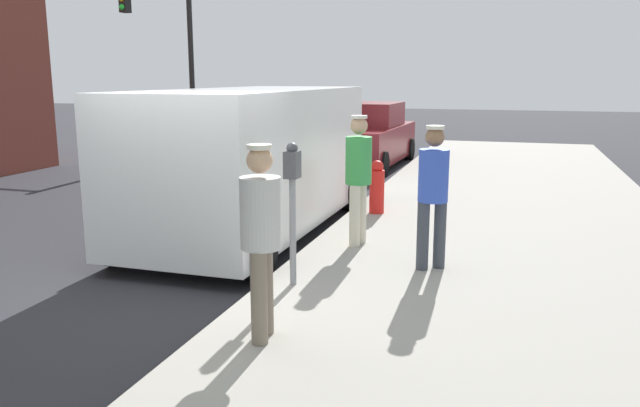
{
  "coord_description": "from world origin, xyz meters",
  "views": [
    {
      "loc": [
        3.51,
        -5.94,
        2.34
      ],
      "look_at": [
        1.65,
        0.07,
        1.05
      ],
      "focal_mm": 35.05,
      "sensor_mm": 36.0,
      "label": 1
    }
  ],
  "objects_px": {
    "parking_meter_near": "(292,189)",
    "fire_hydrant": "(377,188)",
    "parked_van": "(253,158)",
    "pedestrian_in_blue": "(433,188)",
    "traffic_light_corner": "(165,36)",
    "pedestrian_in_green": "(358,172)",
    "parked_sedan_ahead": "(366,137)",
    "pedestrian_in_gray": "(261,230)"
  },
  "relations": [
    {
      "from": "parking_meter_near",
      "to": "fire_hydrant",
      "type": "distance_m",
      "value": 3.81
    },
    {
      "from": "parked_van",
      "to": "fire_hydrant",
      "type": "relative_size",
      "value": 6.06
    },
    {
      "from": "pedestrian_in_blue",
      "to": "traffic_light_corner",
      "type": "xyz_separation_m",
      "value": [
        -9.47,
        10.34,
        2.43
      ]
    },
    {
      "from": "pedestrian_in_green",
      "to": "parked_sedan_ahead",
      "type": "relative_size",
      "value": 0.38
    },
    {
      "from": "parked_van",
      "to": "traffic_light_corner",
      "type": "distance_m",
      "value": 11.34
    },
    {
      "from": "parking_meter_near",
      "to": "parked_van",
      "type": "xyz_separation_m",
      "value": [
        -1.5,
        2.45,
        -0.03
      ]
    },
    {
      "from": "parking_meter_near",
      "to": "fire_hydrant",
      "type": "height_order",
      "value": "parking_meter_near"
    },
    {
      "from": "pedestrian_in_green",
      "to": "traffic_light_corner",
      "type": "relative_size",
      "value": 0.33
    },
    {
      "from": "parking_meter_near",
      "to": "pedestrian_in_gray",
      "type": "bearing_deg",
      "value": -80.84
    },
    {
      "from": "pedestrian_in_blue",
      "to": "pedestrian_in_gray",
      "type": "bearing_deg",
      "value": -114.66
    },
    {
      "from": "parking_meter_near",
      "to": "pedestrian_in_blue",
      "type": "xyz_separation_m",
      "value": [
        1.33,
        1.0,
        -0.09
      ]
    },
    {
      "from": "pedestrian_in_green",
      "to": "fire_hydrant",
      "type": "xyz_separation_m",
      "value": [
        -0.17,
        1.99,
        -0.55
      ]
    },
    {
      "from": "pedestrian_in_gray",
      "to": "parked_van",
      "type": "distance_m",
      "value": 4.22
    },
    {
      "from": "traffic_light_corner",
      "to": "parking_meter_near",
      "type": "bearing_deg",
      "value": -54.31
    },
    {
      "from": "traffic_light_corner",
      "to": "pedestrian_in_blue",
      "type": "bearing_deg",
      "value": -47.5
    },
    {
      "from": "pedestrian_in_gray",
      "to": "traffic_light_corner",
      "type": "height_order",
      "value": "traffic_light_corner"
    },
    {
      "from": "pedestrian_in_blue",
      "to": "parked_sedan_ahead",
      "type": "height_order",
      "value": "pedestrian_in_blue"
    },
    {
      "from": "pedestrian_in_gray",
      "to": "pedestrian_in_blue",
      "type": "height_order",
      "value": "pedestrian_in_gray"
    },
    {
      "from": "pedestrian_in_green",
      "to": "parked_van",
      "type": "height_order",
      "value": "parked_van"
    },
    {
      "from": "parking_meter_near",
      "to": "pedestrian_in_blue",
      "type": "height_order",
      "value": "pedestrian_in_blue"
    },
    {
      "from": "pedestrian_in_gray",
      "to": "pedestrian_in_blue",
      "type": "distance_m",
      "value": 2.64
    },
    {
      "from": "pedestrian_in_green",
      "to": "traffic_light_corner",
      "type": "xyz_separation_m",
      "value": [
        -8.42,
        9.57,
        2.39
      ]
    },
    {
      "from": "pedestrian_in_gray",
      "to": "pedestrian_in_green",
      "type": "bearing_deg",
      "value": 89.15
    },
    {
      "from": "pedestrian_in_gray",
      "to": "fire_hydrant",
      "type": "distance_m",
      "value": 5.18
    },
    {
      "from": "pedestrian_in_blue",
      "to": "fire_hydrant",
      "type": "relative_size",
      "value": 1.92
    },
    {
      "from": "parking_meter_near",
      "to": "traffic_light_corner",
      "type": "distance_m",
      "value": 14.16
    },
    {
      "from": "parked_van",
      "to": "pedestrian_in_blue",
      "type": "bearing_deg",
      "value": -27.17
    },
    {
      "from": "parked_van",
      "to": "pedestrian_in_gray",
      "type": "bearing_deg",
      "value": -65.87
    },
    {
      "from": "parked_van",
      "to": "parked_sedan_ahead",
      "type": "height_order",
      "value": "parked_van"
    },
    {
      "from": "fire_hydrant",
      "to": "traffic_light_corner",
      "type": "bearing_deg",
      "value": 137.4
    },
    {
      "from": "parked_sedan_ahead",
      "to": "parked_van",
      "type": "bearing_deg",
      "value": -89.55
    },
    {
      "from": "parking_meter_near",
      "to": "parked_sedan_ahead",
      "type": "distance_m",
      "value": 10.19
    },
    {
      "from": "pedestrian_in_gray",
      "to": "traffic_light_corner",
      "type": "distance_m",
      "value": 15.43
    },
    {
      "from": "pedestrian_in_blue",
      "to": "parked_sedan_ahead",
      "type": "relative_size",
      "value": 0.37
    },
    {
      "from": "pedestrian_in_gray",
      "to": "parked_sedan_ahead",
      "type": "height_order",
      "value": "pedestrian_in_gray"
    },
    {
      "from": "traffic_light_corner",
      "to": "parked_van",
      "type": "bearing_deg",
      "value": -53.2
    },
    {
      "from": "fire_hydrant",
      "to": "pedestrian_in_gray",
      "type": "bearing_deg",
      "value": -88.61
    },
    {
      "from": "pedestrian_in_blue",
      "to": "fire_hydrant",
      "type": "height_order",
      "value": "pedestrian_in_blue"
    },
    {
      "from": "pedestrian_in_green",
      "to": "parked_van",
      "type": "bearing_deg",
      "value": 158.88
    },
    {
      "from": "parking_meter_near",
      "to": "parked_van",
      "type": "bearing_deg",
      "value": 121.43
    },
    {
      "from": "pedestrian_in_green",
      "to": "parked_van",
      "type": "xyz_separation_m",
      "value": [
        -1.77,
        0.68,
        0.03
      ]
    },
    {
      "from": "parked_sedan_ahead",
      "to": "traffic_light_corner",
      "type": "bearing_deg",
      "value": 169.0
    }
  ]
}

